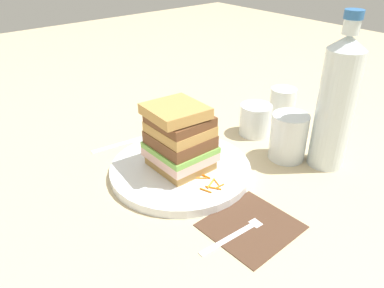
# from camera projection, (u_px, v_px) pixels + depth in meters

# --- Properties ---
(ground_plane) EXTENTS (3.00, 3.00, 0.00)m
(ground_plane) POSITION_uv_depth(u_px,v_px,m) (182.00, 178.00, 0.76)
(ground_plane) COLOR #C6B289
(main_plate) EXTENTS (0.28, 0.28, 0.02)m
(main_plate) POSITION_uv_depth(u_px,v_px,m) (181.00, 170.00, 0.76)
(main_plate) COLOR white
(main_plate) RESTS_ON ground_plane
(sandwich) EXTENTS (0.12, 0.11, 0.13)m
(sandwich) POSITION_uv_depth(u_px,v_px,m) (180.00, 138.00, 0.73)
(sandwich) COLOR tan
(sandwich) RESTS_ON main_plate
(carrot_shred_0) EXTENTS (0.02, 0.01, 0.00)m
(carrot_shred_0) POSITION_uv_depth(u_px,v_px,m) (162.00, 154.00, 0.80)
(carrot_shred_0) COLOR orange
(carrot_shred_0) RESTS_ON main_plate
(carrot_shred_1) EXTENTS (0.02, 0.02, 0.00)m
(carrot_shred_1) POSITION_uv_depth(u_px,v_px,m) (154.00, 149.00, 0.82)
(carrot_shred_1) COLOR orange
(carrot_shred_1) RESTS_ON main_plate
(carrot_shred_2) EXTENTS (0.02, 0.02, 0.00)m
(carrot_shred_2) POSITION_uv_depth(u_px,v_px,m) (165.00, 151.00, 0.81)
(carrot_shred_2) COLOR orange
(carrot_shred_2) RESTS_ON main_plate
(carrot_shred_3) EXTENTS (0.01, 0.03, 0.00)m
(carrot_shred_3) POSITION_uv_depth(u_px,v_px,m) (165.00, 149.00, 0.82)
(carrot_shred_3) COLOR orange
(carrot_shred_3) RESTS_ON main_plate
(carrot_shred_4) EXTENTS (0.02, 0.01, 0.00)m
(carrot_shred_4) POSITION_uv_depth(u_px,v_px,m) (158.00, 154.00, 0.80)
(carrot_shred_4) COLOR orange
(carrot_shred_4) RESTS_ON main_plate
(carrot_shred_5) EXTENTS (0.03, 0.01, 0.00)m
(carrot_shred_5) POSITION_uv_depth(u_px,v_px,m) (152.00, 151.00, 0.81)
(carrot_shred_5) COLOR orange
(carrot_shred_5) RESTS_ON main_plate
(carrot_shred_6) EXTENTS (0.01, 0.02, 0.00)m
(carrot_shred_6) POSITION_uv_depth(u_px,v_px,m) (151.00, 147.00, 0.82)
(carrot_shred_6) COLOR orange
(carrot_shred_6) RESTS_ON main_plate
(carrot_shred_7) EXTENTS (0.03, 0.02, 0.00)m
(carrot_shred_7) POSITION_uv_depth(u_px,v_px,m) (155.00, 150.00, 0.81)
(carrot_shred_7) COLOR orange
(carrot_shred_7) RESTS_ON main_plate
(carrot_shred_8) EXTENTS (0.02, 0.01, 0.00)m
(carrot_shred_8) POSITION_uv_depth(u_px,v_px,m) (156.00, 146.00, 0.83)
(carrot_shred_8) COLOR orange
(carrot_shred_8) RESTS_ON main_plate
(carrot_shred_9) EXTENTS (0.02, 0.01, 0.00)m
(carrot_shred_9) POSITION_uv_depth(u_px,v_px,m) (206.00, 190.00, 0.69)
(carrot_shred_9) COLOR orange
(carrot_shred_9) RESTS_ON main_plate
(carrot_shred_10) EXTENTS (0.02, 0.02, 0.00)m
(carrot_shred_10) POSITION_uv_depth(u_px,v_px,m) (200.00, 178.00, 0.72)
(carrot_shred_10) COLOR orange
(carrot_shred_10) RESTS_ON main_plate
(carrot_shred_11) EXTENTS (0.02, 0.01, 0.00)m
(carrot_shred_11) POSITION_uv_depth(u_px,v_px,m) (206.00, 176.00, 0.72)
(carrot_shred_11) COLOR orange
(carrot_shred_11) RESTS_ON main_plate
(carrot_shred_12) EXTENTS (0.03, 0.02, 0.00)m
(carrot_shred_12) POSITION_uv_depth(u_px,v_px,m) (213.00, 188.00, 0.69)
(carrot_shred_12) COLOR orange
(carrot_shred_12) RESTS_ON main_plate
(carrot_shred_13) EXTENTS (0.02, 0.03, 0.00)m
(carrot_shred_13) POSITION_uv_depth(u_px,v_px,m) (211.00, 184.00, 0.70)
(carrot_shred_13) COLOR orange
(carrot_shred_13) RESTS_ON main_plate
(carrot_shred_14) EXTENTS (0.00, 0.02, 0.00)m
(carrot_shred_14) POSITION_uv_depth(u_px,v_px,m) (220.00, 186.00, 0.70)
(carrot_shred_14) COLOR orange
(carrot_shred_14) RESTS_ON main_plate
(carrot_shred_15) EXTENTS (0.02, 0.01, 0.00)m
(carrot_shred_15) POSITION_uv_depth(u_px,v_px,m) (216.00, 182.00, 0.71)
(carrot_shred_15) COLOR orange
(carrot_shred_15) RESTS_ON main_plate
(napkin_dark) EXTENTS (0.14, 0.15, 0.00)m
(napkin_dark) POSITION_uv_depth(u_px,v_px,m) (252.00, 225.00, 0.63)
(napkin_dark) COLOR #4C3323
(napkin_dark) RESTS_ON ground_plane
(fork) EXTENTS (0.02, 0.17, 0.00)m
(fork) POSITION_uv_depth(u_px,v_px,m) (243.00, 229.00, 0.62)
(fork) COLOR silver
(fork) RESTS_ON napkin_dark
(knife) EXTENTS (0.04, 0.20, 0.00)m
(knife) POSITION_uv_depth(u_px,v_px,m) (130.00, 141.00, 0.88)
(knife) COLOR silver
(knife) RESTS_ON ground_plane
(juice_glass) EXTENTS (0.08, 0.08, 0.10)m
(juice_glass) POSITION_uv_depth(u_px,v_px,m) (288.00, 139.00, 0.80)
(juice_glass) COLOR white
(juice_glass) RESTS_ON ground_plane
(water_bottle) EXTENTS (0.07, 0.07, 0.31)m
(water_bottle) POSITION_uv_depth(u_px,v_px,m) (336.00, 102.00, 0.73)
(water_bottle) COLOR silver
(water_bottle) RESTS_ON ground_plane
(empty_tumbler_0) EXTENTS (0.07, 0.07, 0.07)m
(empty_tumbler_0) POSITION_uv_depth(u_px,v_px,m) (255.00, 120.00, 0.90)
(empty_tumbler_0) COLOR silver
(empty_tumbler_0) RESTS_ON ground_plane
(empty_tumbler_1) EXTENTS (0.07, 0.07, 0.08)m
(empty_tumbler_1) POSITION_uv_depth(u_px,v_px,m) (283.00, 102.00, 0.99)
(empty_tumbler_1) COLOR silver
(empty_tumbler_1) RESTS_ON ground_plane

